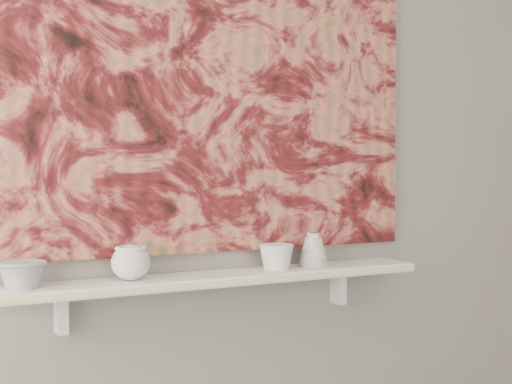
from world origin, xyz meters
TOP-DOWN VIEW (x-y plane):
  - wall_back at (0.00, 1.60)m, footprint 3.60×0.00m
  - shelf at (0.00, 1.51)m, footprint 1.40×0.18m
  - shelf_stripe at (0.00, 1.41)m, footprint 1.40×0.01m
  - bracket_left at (-0.49, 1.57)m, footprint 0.03×0.06m
  - bracket_right at (0.49, 1.57)m, footprint 0.03×0.06m
  - painting at (0.00, 1.59)m, footprint 1.50×0.02m
  - house_motif at (0.45, 1.57)m, footprint 0.09×0.00m
  - bowl_grey at (-0.61, 1.51)m, footprint 0.18×0.18m
  - cup_cream at (-0.30, 1.51)m, footprint 0.15×0.15m
  - bell_vessel at (0.34, 1.51)m, footprint 0.10×0.10m
  - bowl_white at (0.20, 1.51)m, footprint 0.15×0.15m

SIDE VIEW (x-z plane):
  - bracket_left at x=-0.49m, z-range 0.78..0.90m
  - bracket_right at x=0.49m, z-range 0.78..0.90m
  - shelf at x=0.00m, z-range 0.90..0.93m
  - shelf_stripe at x=0.00m, z-range 0.91..0.92m
  - bowl_grey at x=-0.61m, z-range 0.93..1.01m
  - bowl_white at x=0.20m, z-range 0.93..1.01m
  - cup_cream at x=-0.30m, z-range 0.93..1.03m
  - bell_vessel at x=0.34m, z-range 0.93..1.04m
  - house_motif at x=0.45m, z-range 1.19..1.27m
  - wall_back at x=0.00m, z-range -0.45..3.15m
  - painting at x=0.00m, z-range 0.99..2.09m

